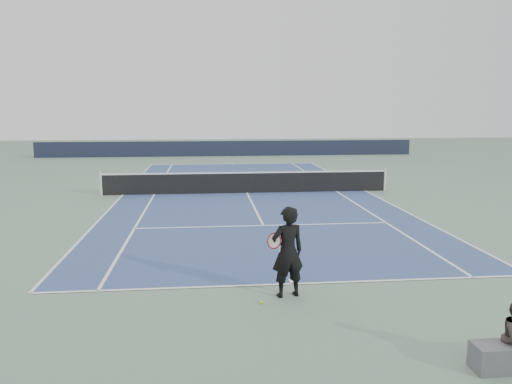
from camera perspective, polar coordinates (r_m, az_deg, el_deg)
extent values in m
plane|color=slate|center=(22.47, -1.04, -0.12)|extent=(80.00, 80.00, 0.00)
cube|color=#344B7D|center=(22.47, -1.04, -0.11)|extent=(10.97, 23.77, 0.01)
cylinder|color=silver|center=(22.78, -17.31, 0.94)|extent=(0.10, 0.10, 1.07)
cylinder|color=silver|center=(23.78, 14.51, 1.41)|extent=(0.10, 0.10, 1.07)
cube|color=black|center=(22.40, -1.05, 1.04)|extent=(12.80, 0.03, 0.90)
cube|color=white|center=(22.33, -1.05, 2.23)|extent=(12.80, 0.04, 0.06)
cube|color=black|center=(40.13, -3.18, 4.99)|extent=(30.00, 0.25, 1.20)
imported|color=black|center=(10.08, 3.63, -6.84)|extent=(0.80, 0.65, 1.86)
torus|color=maroon|center=(9.92, 2.09, -5.60)|extent=(0.34, 0.18, 0.36)
cylinder|color=white|center=(9.92, 2.09, -5.60)|extent=(0.29, 0.14, 0.32)
cylinder|color=white|center=(10.04, 2.74, -6.96)|extent=(0.08, 0.13, 0.27)
sphere|color=yellow|center=(9.97, 0.59, -12.48)|extent=(0.07, 0.07, 0.07)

